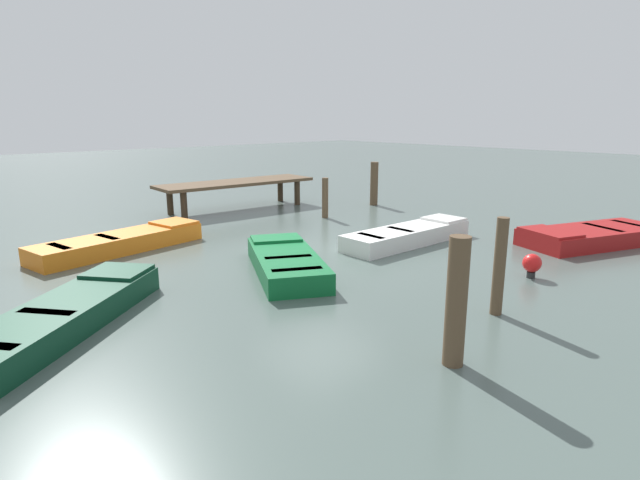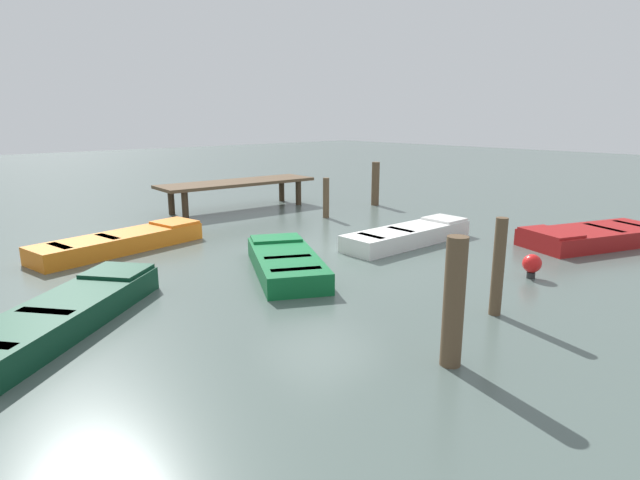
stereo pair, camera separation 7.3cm
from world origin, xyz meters
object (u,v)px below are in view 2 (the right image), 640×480
mooring_piling_center (375,184)px  mooring_piling_mid_left (454,302)px  rowboat_white (409,235)px  mooring_piling_mid_right (498,267)px  rowboat_green (286,262)px  mooring_piling_near_right (326,198)px  marker_buoy (532,264)px  dock_segment (238,185)px  rowboat_orange (122,241)px  rowboat_red (594,236)px  rowboat_dark_green (62,314)px

mooring_piling_center → mooring_piling_mid_left: (-8.24, -8.78, 0.08)m
rowboat_white → mooring_piling_mid_right: mooring_piling_mid_right is taller
rowboat_green → mooring_piling_near_right: (4.48, 3.69, 0.40)m
mooring_piling_center → marker_buoy: mooring_piling_center is taller
rowboat_white → mooring_piling_mid_left: size_ratio=2.27×
dock_segment → mooring_piling_mid_left: size_ratio=3.23×
mooring_piling_center → marker_buoy: (-4.03, -7.75, -0.47)m
rowboat_white → rowboat_orange: (-5.57, 4.04, -0.00)m
rowboat_white → mooring_piling_mid_right: size_ratio=2.42×
mooring_piling_mid_left → marker_buoy: 4.37m
rowboat_orange → rowboat_green: size_ratio=1.24×
dock_segment → mooring_piling_mid_left: (-4.16, -11.29, 0.01)m
rowboat_orange → rowboat_green: (1.79, -3.94, 0.00)m
rowboat_red → mooring_piling_mid_right: bearing=27.4°
rowboat_red → rowboat_orange: bearing=-19.1°
rowboat_white → mooring_piling_near_right: 3.88m
mooring_piling_near_right → marker_buoy: size_ratio=2.58×
dock_segment → mooring_piling_mid_left: mooring_piling_mid_left is taller
rowboat_dark_green → marker_buoy: size_ratio=7.89×
dock_segment → mooring_piling_mid_left: 12.03m
rowboat_green → rowboat_red: (7.06, -3.22, -0.00)m
dock_segment → rowboat_white: size_ratio=1.42×
mooring_piling_near_right → rowboat_red: bearing=-69.5°
mooring_piling_mid_right → rowboat_red: bearing=7.5°
mooring_piling_near_right → marker_buoy: bearing=-99.2°
dock_segment → rowboat_orange: 5.84m
mooring_piling_center → mooring_piling_near_right: (-2.87, -0.56, -0.14)m
rowboat_dark_green → rowboat_red: same height
mooring_piling_mid_right → mooring_piling_near_right: mooring_piling_mid_right is taller
rowboat_dark_green → mooring_piling_center: bearing=-18.2°
rowboat_orange → mooring_piling_mid_right: mooring_piling_mid_right is taller
rowboat_white → rowboat_dark_green: (-7.98, 0.10, -0.00)m
rowboat_white → mooring_piling_center: 5.66m
mooring_piling_near_right → marker_buoy: mooring_piling_near_right is taller
dock_segment → rowboat_red: 10.70m
rowboat_white → rowboat_dark_green: 7.98m
rowboat_green → mooring_piling_mid_right: mooring_piling_mid_right is taller
mooring_piling_center → mooring_piling_near_right: bearing=-168.9°
rowboat_red → mooring_piling_near_right: mooring_piling_near_right is taller
dock_segment → mooring_piling_near_right: size_ratio=4.37×
rowboat_red → dock_segment: bearing=-49.3°
mooring_piling_mid_left → mooring_piling_near_right: (5.37, 8.21, -0.22)m
mooring_piling_near_right → rowboat_orange: bearing=177.8°
mooring_piling_center → mooring_piling_mid_left: mooring_piling_mid_left is taller
rowboat_orange → rowboat_red: 11.38m
mooring_piling_mid_right → marker_buoy: (2.23, 0.51, -0.50)m
rowboat_dark_green → mooring_piling_mid_right: (5.29, -4.00, 0.57)m
rowboat_orange → rowboat_green: 4.33m
dock_segment → rowboat_orange: size_ratio=1.32×
rowboat_white → rowboat_green: (-3.78, 0.10, 0.00)m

